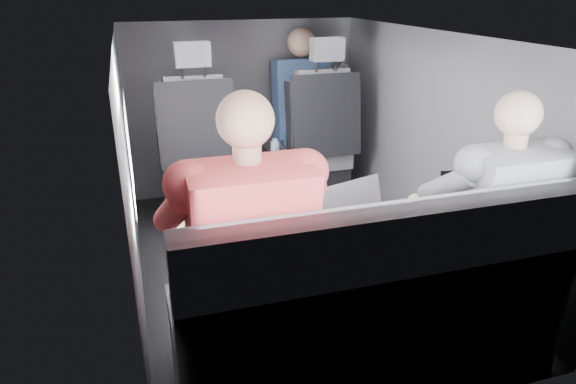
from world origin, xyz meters
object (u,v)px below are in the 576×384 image
object	(u,v)px
center_console	(257,183)
water_bottle	(275,152)
soda_cup	(253,157)
laptop_black	(464,206)
laptop_silver	(339,218)
front_seat_left	(197,165)
rear_bench	(371,319)
front_seat_right	(316,154)
passenger_rear_left	(244,253)
passenger_rear_right	(482,223)
passenger_front_right	(301,101)
laptop_white	(231,241)

from	to	relation	value
center_console	water_bottle	size ratio (longest dim) A/B	2.69
soda_cup	laptop_black	bearing A→B (deg)	-67.00
water_bottle	laptop_silver	xyz separation A→B (m)	(-0.12, -1.49, 0.15)
water_bottle	front_seat_left	bearing A→B (deg)	169.18
center_console	water_bottle	bearing A→B (deg)	-55.41
rear_bench	soda_cup	size ratio (longest dim) A/B	6.53
laptop_silver	front_seat_right	bearing A→B (deg)	73.41
front_seat_left	center_console	bearing A→B (deg)	5.07
soda_cup	rear_bench	bearing A→B (deg)	-87.96
front_seat_left	water_bottle	world-z (taller)	front_seat_left
water_bottle	passenger_rear_left	xyz separation A→B (m)	(-0.61, -1.70, 0.17)
front_seat_left	center_console	world-z (taller)	front_seat_left
center_console	laptop_black	xyz separation A→B (m)	(0.58, -1.68, 0.44)
front_seat_left	front_seat_right	xyz separation A→B (m)	(0.90, 0.00, 0.00)
rear_bench	passenger_rear_left	world-z (taller)	passenger_rear_left
water_bottle	laptop_silver	world-z (taller)	laptop_silver
passenger_rear_right	passenger_front_right	bearing A→B (deg)	94.10
passenger_rear_right	passenger_front_right	xyz separation A→B (m)	(-0.15, 2.06, 0.13)
passenger_front_right	laptop_white	bearing A→B (deg)	-116.05
soda_cup	center_console	bearing A→B (deg)	68.39
front_seat_left	center_console	xyz separation A→B (m)	(0.45, 0.04, -0.20)
front_seat_right	soda_cup	bearing A→B (deg)	-166.82
laptop_black	passenger_rear_left	xyz separation A→B (m)	(-1.09, -0.17, 0.02)
soda_cup	passenger_front_right	xyz separation A→B (m)	(0.48, 0.38, 0.30)
laptop_silver	laptop_black	size ratio (longest dim) A/B	1.01
front_seat_right	rear_bench	distance (m)	1.96
front_seat_right	laptop_white	bearing A→B (deg)	-120.41
laptop_black	front_seat_right	bearing A→B (deg)	94.61
front_seat_left	rear_bench	world-z (taller)	front_seat_left
passenger_front_right	center_console	bearing A→B (deg)	-152.16
laptop_white	passenger_front_right	world-z (taller)	passenger_front_right
water_bottle	passenger_rear_left	distance (m)	1.81
passenger_rear_right	front_seat_right	bearing A→B (deg)	93.51
laptop_white	laptop_silver	distance (m)	0.51
front_seat_right	laptop_white	distance (m)	1.94
water_bottle	passenger_front_right	size ratio (longest dim) A/B	0.21
laptop_silver	front_seat_left	bearing A→B (deg)	104.96
laptop_silver	laptop_black	xyz separation A→B (m)	(0.61, -0.05, 0.00)
soda_cup	laptop_black	size ratio (longest dim) A/B	0.59
center_console	laptop_black	size ratio (longest dim) A/B	1.16
rear_bench	soda_cup	world-z (taller)	rear_bench
laptop_black	laptop_white	bearing A→B (deg)	-178.93
front_seat_left	passenger_rear_left	bearing A→B (deg)	-91.74
front_seat_right	soda_cup	size ratio (longest dim) A/B	5.16
laptop_silver	center_console	bearing A→B (deg)	89.14
center_console	laptop_black	distance (m)	1.83
rear_bench	passenger_rear_right	world-z (taller)	passenger_rear_right
front_seat_left	passenger_front_right	size ratio (longest dim) A/B	1.45
water_bottle	laptop_silver	size ratio (longest dim) A/B	0.43
laptop_silver	passenger_rear_left	xyz separation A→B (m)	(-0.48, -0.22, 0.02)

